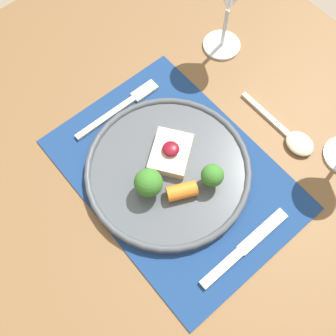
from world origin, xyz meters
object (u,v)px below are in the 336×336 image
object	(u,v)px
fork	(123,106)
dinner_plate	(168,170)
knife	(239,253)
spoon	(294,139)

from	to	relation	value
fork	dinner_plate	bearing A→B (deg)	-7.47
knife	spoon	world-z (taller)	spoon
knife	spoon	size ratio (longest dim) A/B	1.08
dinner_plate	knife	world-z (taller)	dinner_plate
spoon	fork	bearing A→B (deg)	-144.49
fork	spoon	bearing A→B (deg)	37.88
dinner_plate	spoon	world-z (taller)	dinner_plate
fork	knife	size ratio (longest dim) A/B	1.00
fork	knife	distance (m)	0.35
spoon	knife	bearing A→B (deg)	-70.86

